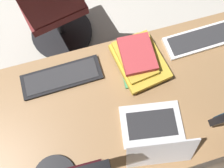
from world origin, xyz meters
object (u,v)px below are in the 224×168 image
Objects in this scene: laptop_leftmost at (155,135)px; keyboard_main at (62,77)px; office_chair at (54,9)px; drawer_pedestal at (61,140)px; book_stack_near at (138,60)px; keyboard_spare at (201,39)px.

laptop_leftmost reaches higher than keyboard_main.
drawer_pedestal is at bearing 79.79° from office_chair.
laptop_leftmost reaches higher than book_stack_near.
book_stack_near is at bearing 118.75° from office_chair.
office_chair is at bearing -100.21° from drawer_pedestal.
keyboard_spare is (-0.94, -0.26, 0.39)m from drawer_pedestal.
drawer_pedestal is 1.65× the size of keyboard_main.
keyboard_main is 1.00× the size of keyboard_spare.
laptop_leftmost is (-0.51, 0.16, 0.43)m from drawer_pedestal.
laptop_leftmost is 0.35× the size of office_chair.
laptop_leftmost is at bearing 83.19° from book_stack_near.
book_stack_near is at bearing -96.81° from laptop_leftmost.
office_chair is at bearing -91.93° from keyboard_main.
drawer_pedestal is 0.72× the size of office_chair.
drawer_pedestal is 0.49m from keyboard_main.
keyboard_spare reaches higher than drawer_pedestal.
office_chair is at bearing -72.75° from laptop_leftmost.
drawer_pedestal is 2.02× the size of laptop_leftmost.
drawer_pedestal is 0.95m from office_chair.
keyboard_spare is at bearing -174.62° from book_stack_near.
keyboard_main is at bearing 0.38° from keyboard_spare.
laptop_leftmost is 0.39m from book_stack_near.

